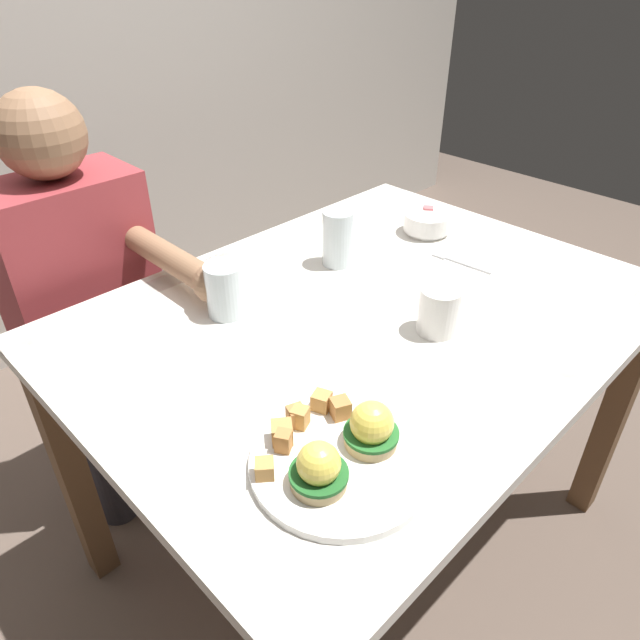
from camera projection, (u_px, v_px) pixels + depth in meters
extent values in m
plane|color=brown|center=(355.00, 531.00, 1.61)|extent=(6.00, 6.00, 0.00)
cube|color=white|center=(367.00, 315.00, 1.21)|extent=(1.20, 0.90, 0.03)
cube|color=#B23838|center=(546.00, 402.00, 0.97)|extent=(1.20, 0.06, 0.00)
cube|color=#B23838|center=(247.00, 249.00, 1.44)|extent=(1.20, 0.06, 0.00)
cube|color=brown|center=(614.00, 412.00, 1.50)|extent=(0.06, 0.06, 0.71)
cube|color=brown|center=(73.00, 473.00, 1.33)|extent=(0.06, 0.06, 0.71)
cube|color=brown|center=(380.00, 298.00, 1.97)|extent=(0.06, 0.06, 0.71)
cylinder|color=white|center=(341.00, 462.00, 0.84)|extent=(0.27, 0.27, 0.01)
cylinder|color=tan|center=(319.00, 479.00, 0.80)|extent=(0.08, 0.08, 0.02)
cylinder|color=#236028|center=(319.00, 473.00, 0.79)|extent=(0.08, 0.08, 0.01)
sphere|color=#F7DB56|center=(319.00, 463.00, 0.78)|extent=(0.06, 0.06, 0.06)
cylinder|color=tan|center=(371.00, 439.00, 0.86)|extent=(0.08, 0.08, 0.02)
cylinder|color=#286B2D|center=(371.00, 433.00, 0.85)|extent=(0.08, 0.08, 0.01)
sphere|color=#F7DB56|center=(372.00, 423.00, 0.84)|extent=(0.07, 0.07, 0.07)
cube|color=#B77A42|center=(283.00, 441.00, 0.85)|extent=(0.03, 0.03, 0.03)
cube|color=tan|center=(300.00, 417.00, 0.89)|extent=(0.03, 0.03, 0.03)
cube|color=tan|center=(282.00, 432.00, 0.86)|extent=(0.04, 0.04, 0.03)
cube|color=#B77A42|center=(340.00, 408.00, 0.91)|extent=(0.04, 0.04, 0.03)
cube|color=tan|center=(322.00, 401.00, 0.92)|extent=(0.04, 0.04, 0.03)
cube|color=#B77A42|center=(296.00, 416.00, 0.89)|extent=(0.03, 0.03, 0.03)
cube|color=tan|center=(265.00, 469.00, 0.81)|extent=(0.04, 0.04, 0.03)
cylinder|color=white|center=(426.00, 231.00, 1.51)|extent=(0.10, 0.10, 0.01)
cylinder|color=white|center=(427.00, 222.00, 1.49)|extent=(0.12, 0.12, 0.04)
cube|color=#EA6B70|center=(428.00, 212.00, 1.51)|extent=(0.04, 0.04, 0.03)
cube|color=#F4A85B|center=(423.00, 223.00, 1.49)|extent=(0.03, 0.03, 0.02)
cube|color=#EA6B70|center=(436.00, 221.00, 1.51)|extent=(0.04, 0.04, 0.03)
cube|color=#F4DB66|center=(426.00, 224.00, 1.50)|extent=(0.03, 0.03, 0.02)
cylinder|color=white|center=(439.00, 311.00, 1.11)|extent=(0.08, 0.08, 0.09)
cylinder|color=black|center=(441.00, 292.00, 1.09)|extent=(0.07, 0.07, 0.01)
torus|color=white|center=(452.00, 301.00, 1.13)|extent=(0.06, 0.02, 0.06)
cube|color=silver|center=(469.00, 265.00, 1.36)|extent=(0.02, 0.12, 0.00)
cube|color=silver|center=(440.00, 255.00, 1.40)|extent=(0.03, 0.04, 0.00)
cylinder|color=silver|center=(338.00, 238.00, 1.33)|extent=(0.07, 0.07, 0.13)
cylinder|color=silver|center=(338.00, 248.00, 1.35)|extent=(0.07, 0.07, 0.08)
cylinder|color=silver|center=(225.00, 290.00, 1.16)|extent=(0.08, 0.08, 0.11)
cylinder|color=silver|center=(226.00, 299.00, 1.17)|extent=(0.07, 0.07, 0.07)
cylinder|color=#33333D|center=(105.00, 456.00, 1.55)|extent=(0.11, 0.11, 0.45)
cylinder|color=#33333D|center=(163.00, 423.00, 1.65)|extent=(0.11, 0.11, 0.45)
cube|color=#993338|center=(79.00, 278.00, 1.39)|extent=(0.34, 0.20, 0.50)
sphere|color=#936B4C|center=(40.00, 135.00, 1.20)|extent=(0.19, 0.19, 0.19)
cylinder|color=#936B4C|center=(172.00, 259.00, 1.26)|extent=(0.06, 0.30, 0.06)
sphere|color=#936B4C|center=(212.00, 283.00, 1.17)|extent=(0.08, 0.08, 0.08)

